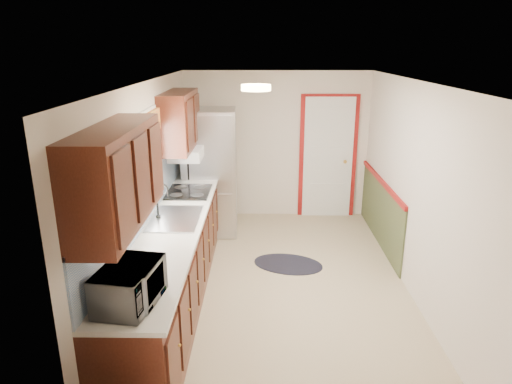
{
  "coord_description": "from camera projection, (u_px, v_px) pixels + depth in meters",
  "views": [
    {
      "loc": [
        -0.24,
        -4.89,
        2.76
      ],
      "look_at": [
        -0.3,
        0.13,
        1.15
      ],
      "focal_mm": 32.0,
      "sensor_mm": 36.0,
      "label": 1
    }
  ],
  "objects": [
    {
      "name": "room_shell",
      "position": [
        283.0,
        191.0,
        5.13
      ],
      "size": [
        3.2,
        5.2,
        2.52
      ],
      "color": "tan",
      "rests_on": "ground"
    },
    {
      "name": "kitchen_run",
      "position": [
        171.0,
        233.0,
        4.98
      ],
      "size": [
        0.63,
        4.0,
        2.2
      ],
      "color": "#3C160D",
      "rests_on": "ground"
    },
    {
      "name": "back_wall_trim",
      "position": [
        338.0,
        168.0,
        7.32
      ],
      "size": [
        1.12,
        2.3,
        2.08
      ],
      "color": "maroon",
      "rests_on": "ground"
    },
    {
      "name": "ceiling_fixture",
      "position": [
        256.0,
        88.0,
        4.59
      ],
      "size": [
        0.3,
        0.3,
        0.06
      ],
      "primitive_type": "cylinder",
      "color": "#FFD88C",
      "rests_on": "room_shell"
    },
    {
      "name": "microwave",
      "position": [
        129.0,
        282.0,
        3.31
      ],
      "size": [
        0.39,
        0.59,
        0.37
      ],
      "primitive_type": "imported",
      "rotation": [
        0.0,
        0.0,
        1.42
      ],
      "color": "white",
      "rests_on": "kitchen_run"
    },
    {
      "name": "refrigerator",
      "position": [
        210.0,
        172.0,
        6.88
      ],
      "size": [
        0.82,
        0.8,
        1.89
      ],
      "rotation": [
        0.0,
        0.0,
        0.04
      ],
      "color": "#B7B7BC",
      "rests_on": "ground"
    },
    {
      "name": "rug",
      "position": [
        288.0,
        264.0,
        6.04
      ],
      "size": [
        1.04,
        0.81,
        0.01
      ],
      "primitive_type": "ellipsoid",
      "rotation": [
        0.0,
        0.0,
        -0.27
      ],
      "color": "black",
      "rests_on": "ground"
    },
    {
      "name": "cooktop",
      "position": [
        189.0,
        192.0,
        5.93
      ],
      "size": [
        0.55,
        0.66,
        0.02
      ],
      "primitive_type": "cube",
      "color": "black",
      "rests_on": "kitchen_run"
    }
  ]
}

